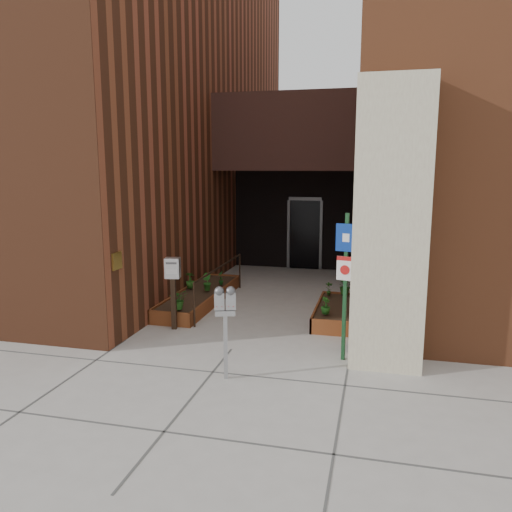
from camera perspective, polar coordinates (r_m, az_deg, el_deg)
The scene contains 15 objects.
ground at distance 8.75m, azimuth -2.84°, elevation -10.61°, with size 80.00×80.00×0.00m, color #9E9991.
architecture at distance 15.06m, azimuth 4.15°, elevation 17.29°, with size 20.00×14.60×10.00m.
planter_left at distance 11.62m, azimuth -6.38°, elevation -4.71°, with size 0.90×3.60×0.30m.
planter_right at distance 10.49m, azimuth 9.12°, elevation -6.41°, with size 0.80×2.20×0.30m.
handrail at distance 11.27m, azimuth -4.14°, elevation -1.92°, with size 0.04×3.34×0.90m.
parking_meter at distance 7.27m, azimuth -3.55°, elevation -5.92°, with size 0.33×0.20×1.41m.
sign_post at distance 7.99m, azimuth 10.18°, elevation -1.75°, with size 0.32×0.11×2.39m.
payment_dropbox at distance 9.64m, azimuth -9.47°, elevation -2.50°, with size 0.31×0.25×1.40m.
shrub_left_a at distance 10.07m, azimuth -8.84°, elevation -4.90°, with size 0.37×0.37×0.41m, color #25601B.
shrub_left_b at distance 11.50m, azimuth -5.67°, elevation -2.96°, with size 0.22×0.22×0.40m, color #205D1A.
shrub_left_c at distance 11.78m, azimuth -7.53°, elevation -2.74°, with size 0.21×0.21×0.38m, color #265B1A.
shrub_left_d at distance 12.02m, azimuth -4.04°, elevation -2.47°, with size 0.19×0.19×0.35m, color #185519.
shrub_right_a at distance 9.74m, azimuth 7.97°, elevation -5.62°, with size 0.19×0.19×0.33m, color #1F5B1A.
shrub_right_b at distance 11.16m, azimuth 8.35°, elevation -3.68°, with size 0.16×0.16×0.31m, color #255A19.
shrub_right_c at distance 11.26m, azimuth 10.13°, elevation -3.43°, with size 0.34×0.34×0.37m, color #235317.
Camera 1 is at (2.36, -7.83, 3.09)m, focal length 35.00 mm.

